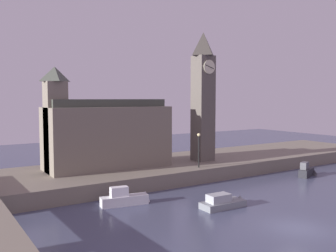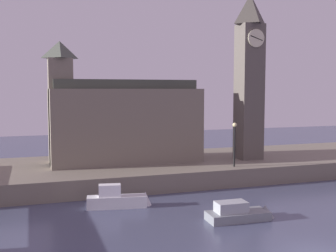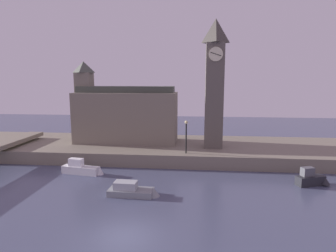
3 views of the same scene
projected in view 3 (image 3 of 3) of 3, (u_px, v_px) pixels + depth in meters
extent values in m
plane|color=#474C66|center=(124.00, 236.00, 18.11)|extent=(120.00, 120.00, 0.00)
cube|color=slate|center=(162.00, 149.00, 37.63)|extent=(70.00, 12.00, 1.50)
cube|color=#5B544C|center=(214.00, 96.00, 34.56)|extent=(2.11, 2.11, 12.40)
cylinder|color=beige|center=(216.00, 54.00, 32.69)|extent=(1.61, 0.12, 1.61)
cube|color=black|center=(216.00, 54.00, 32.62)|extent=(1.24, 0.04, 0.45)
pyramid|color=#403A35|center=(216.00, 31.00, 33.36)|extent=(2.33, 2.33, 2.74)
cube|color=slate|center=(127.00, 117.00, 38.20)|extent=(13.16, 5.00, 6.53)
cube|color=slate|center=(85.00, 107.00, 38.54)|extent=(1.99, 1.99, 9.08)
pyramid|color=#474C42|center=(83.00, 67.00, 37.70)|extent=(2.19, 2.19, 1.45)
cube|color=#42473D|center=(126.00, 89.00, 37.61)|extent=(12.50, 3.00, 0.80)
cylinder|color=black|center=(186.00, 139.00, 32.31)|extent=(0.16, 0.16, 3.34)
sphere|color=#F2E099|center=(186.00, 122.00, 32.01)|extent=(0.36, 0.36, 0.36)
cube|color=silver|center=(81.00, 170.00, 30.06)|extent=(4.09, 1.64, 0.80)
cube|color=white|center=(76.00, 162.00, 29.98)|extent=(1.56, 0.93, 0.82)
cone|color=silver|center=(99.00, 170.00, 29.86)|extent=(1.03, 1.03, 1.00)
cube|color=#232328|center=(310.00, 181.00, 26.82)|extent=(2.80, 1.77, 0.88)
cube|color=#515156|center=(307.00, 172.00, 26.71)|extent=(1.27, 1.00, 0.81)
cone|color=#232328|center=(325.00, 181.00, 26.68)|extent=(1.10, 1.10, 0.66)
cube|color=gray|center=(131.00, 192.00, 24.51)|extent=(3.85, 1.68, 0.54)
cube|color=#A8ADB2|center=(126.00, 185.00, 24.46)|extent=(1.92, 1.15, 0.65)
cone|color=gray|center=(153.00, 193.00, 24.32)|extent=(1.45, 1.45, 0.95)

